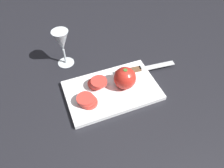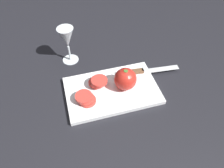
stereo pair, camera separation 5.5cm
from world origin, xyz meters
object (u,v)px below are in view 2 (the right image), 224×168
(knife, at_px, (137,72))
(tomato_slice_stack_near, at_px, (86,98))
(whole_tomato, at_px, (125,79))
(wine_glass, at_px, (67,39))
(tomato_slice_stack_far, at_px, (98,82))

(knife, relative_size, tomato_slice_stack_near, 3.54)
(whole_tomato, distance_m, tomato_slice_stack_near, 0.17)
(knife, bearing_deg, wine_glass, 151.09)
(wine_glass, relative_size, tomato_slice_stack_near, 2.22)
(whole_tomato, height_order, tomato_slice_stack_near, whole_tomato)
(whole_tomato, bearing_deg, tomato_slice_stack_near, -170.11)
(tomato_slice_stack_near, bearing_deg, whole_tomato, 9.89)
(wine_glass, xyz_separation_m, knife, (0.26, -0.17, -0.09))
(wine_glass, distance_m, tomato_slice_stack_far, 0.23)
(tomato_slice_stack_near, distance_m, tomato_slice_stack_far, 0.09)
(knife, height_order, tomato_slice_stack_near, tomato_slice_stack_near)
(wine_glass, height_order, tomato_slice_stack_far, wine_glass)
(whole_tomato, xyz_separation_m, tomato_slice_stack_far, (-0.10, 0.04, -0.02))
(whole_tomato, height_order, knife, whole_tomato)
(wine_glass, height_order, tomato_slice_stack_near, wine_glass)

